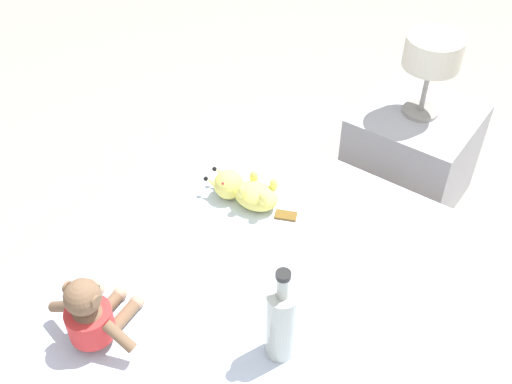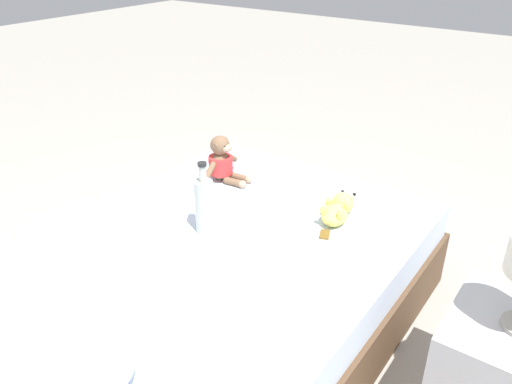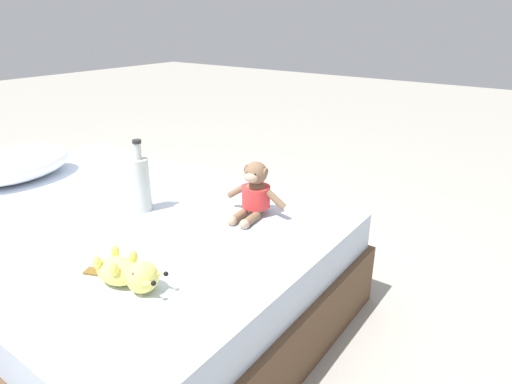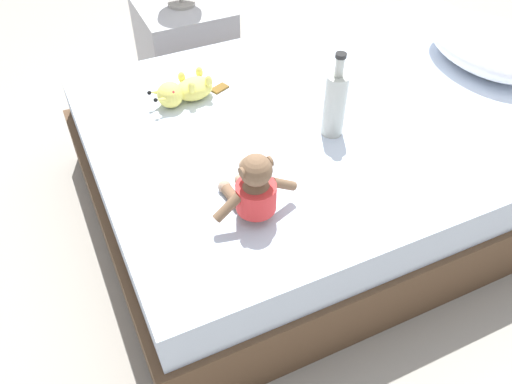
{
  "view_description": "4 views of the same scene",
  "coord_description": "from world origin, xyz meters",
  "views": [
    {
      "loc": [
        0.9,
        0.36,
        1.86
      ],
      "look_at": [
        -0.3,
        -0.5,
        0.5
      ],
      "focal_mm": 43.29,
      "sensor_mm": 36.0,
      "label": 1
    },
    {
      "loc": [
        -1.13,
        1.24,
        1.59
      ],
      "look_at": [
        0.07,
        -0.44,
        0.5
      ],
      "focal_mm": 35.69,
      "sensor_mm": 36.0,
      "label": 2
    },
    {
      "loc": [
        -0.98,
        -1.54,
        1.23
      ],
      "look_at": [
        0.37,
        -0.55,
        0.54
      ],
      "focal_mm": 30.08,
      "sensor_mm": 36.0,
      "label": 3
    },
    {
      "loc": [
        1.37,
        -1.01,
        1.62
      ],
      "look_at": [
        0.37,
        -0.55,
        0.54
      ],
      "focal_mm": 36.89,
      "sensor_mm": 36.0,
      "label": 4
    }
  ],
  "objects": [
    {
      "name": "glass_bottle",
      "position": [
        0.11,
        -0.12,
        0.57
      ],
      "size": [
        0.08,
        0.08,
        0.32
      ],
      "color": "#B7BCB2",
      "rests_on": "bed"
    },
    {
      "name": "plush_monkey",
      "position": [
        0.36,
        -0.55,
        0.54
      ],
      "size": [
        0.24,
        0.29,
        0.24
      ],
      "color": "brown",
      "rests_on": "bed"
    },
    {
      "name": "pillow",
      "position": [
        -0.02,
        0.7,
        0.52
      ],
      "size": [
        0.58,
        0.4,
        0.17
      ],
      "color": "white",
      "rests_on": "bed"
    },
    {
      "name": "bed",
      "position": [
        0.0,
        0.0,
        0.22
      ],
      "size": [
        1.37,
        1.96,
        0.44
      ],
      "color": "brown",
      "rests_on": "ground_plane"
    },
    {
      "name": "ground_plane",
      "position": [
        0.0,
        0.0,
        0.0
      ],
      "size": [
        16.0,
        16.0,
        0.0
      ],
      "primitive_type": "plane",
      "color": "#9E998E"
    },
    {
      "name": "plush_yellow_creature",
      "position": [
        -0.3,
        -0.54,
        0.49
      ],
      "size": [
        0.13,
        0.33,
        0.1
      ],
      "color": "#EAE066",
      "rests_on": "bed"
    },
    {
      "name": "nightstand",
      "position": [
        -1.1,
        -0.27,
        0.22
      ],
      "size": [
        0.45,
        0.45,
        0.44
      ],
      "color": "#B2B2B7",
      "rests_on": "ground_plane"
    }
  ]
}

